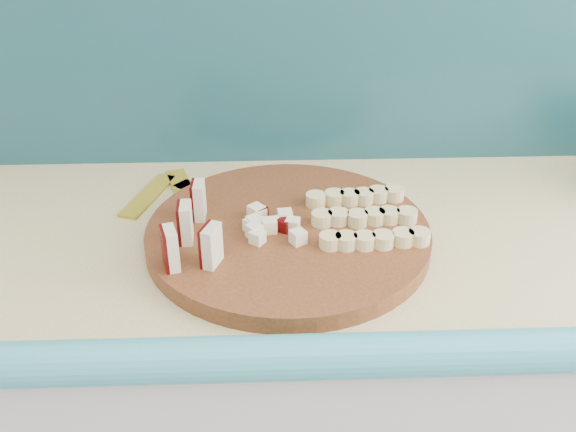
# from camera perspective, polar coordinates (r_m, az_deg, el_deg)

# --- Properties ---
(kitchen_counter) EXTENTS (2.20, 0.63, 0.91)m
(kitchen_counter) POSITION_cam_1_polar(r_m,az_deg,el_deg) (1.39, 8.92, -17.30)
(kitchen_counter) COLOR beige
(kitchen_counter) RESTS_ON ground
(backsplash) EXTENTS (2.20, 0.02, 0.50)m
(backsplash) POSITION_cam_1_polar(r_m,az_deg,el_deg) (1.26, 9.23, 15.55)
(backsplash) COLOR teal
(backsplash) RESTS_ON kitchen_counter
(cutting_board) EXTENTS (0.49, 0.49, 0.03)m
(cutting_board) POSITION_cam_1_polar(r_m,az_deg,el_deg) (1.04, -0.00, -1.62)
(cutting_board) COLOR #47240F
(cutting_board) RESTS_ON kitchen_counter
(apple_wedges) EXTENTS (0.08, 0.18, 0.06)m
(apple_wedges) POSITION_cam_1_polar(r_m,az_deg,el_deg) (0.98, -8.61, -1.10)
(apple_wedges) COLOR beige
(apple_wedges) RESTS_ON cutting_board
(apple_chunks) EXTENTS (0.08, 0.07, 0.02)m
(apple_chunks) POSITION_cam_1_polar(r_m,az_deg,el_deg) (1.03, -1.60, -0.49)
(apple_chunks) COLOR #F2E9C1
(apple_chunks) RESTS_ON cutting_board
(banana_slices) EXTENTS (0.18, 0.18, 0.02)m
(banana_slices) POSITION_cam_1_polar(r_m,az_deg,el_deg) (1.05, 6.87, -0.08)
(banana_slices) COLOR #D3C281
(banana_slices) RESTS_ON cutting_board
(banana_peel) EXTENTS (0.23, 0.19, 0.01)m
(banana_peel) POSITION_cam_1_polar(r_m,az_deg,el_deg) (1.20, -9.58, 1.93)
(banana_peel) COLOR #B09A21
(banana_peel) RESTS_ON kitchen_counter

